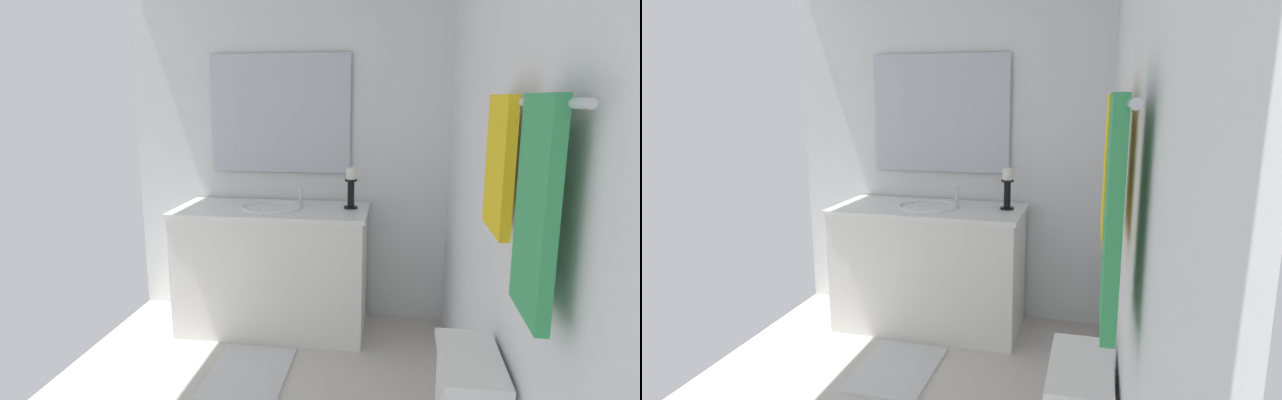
{
  "view_description": "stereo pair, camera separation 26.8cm",
  "coord_description": "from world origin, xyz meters",
  "views": [
    {
      "loc": [
        1.93,
        0.74,
        1.54
      ],
      "look_at": [
        -0.47,
        0.38,
        1.05
      ],
      "focal_mm": 28.65,
      "sensor_mm": 36.0,
      "label": 1
    },
    {
      "loc": [
        1.88,
        1.0,
        1.54
      ],
      "look_at": [
        -0.47,
        0.38,
        1.05
      ],
      "focal_mm": 28.65,
      "sensor_mm": 36.0,
      "label": 2
    }
  ],
  "objects": [
    {
      "name": "mirror",
      "position": [
        -1.54,
        -0.05,
        1.43
      ],
      "size": [
        0.02,
        0.97,
        0.8
      ],
      "primitive_type": "cube",
      "color": "silver"
    },
    {
      "name": "bath_mat",
      "position": [
        -0.63,
        -0.05,
        0.01
      ],
      "size": [
        0.6,
        0.44,
        0.02
      ],
      "primitive_type": "cube",
      "color": "silver",
      "rests_on": "ground"
    },
    {
      "name": "candle_holder_tall",
      "position": [
        -1.32,
        0.46,
        0.98
      ],
      "size": [
        0.09,
        0.09,
        0.27
      ],
      "color": "black",
      "rests_on": "vanity_cabinet"
    },
    {
      "name": "towel_near_vanity",
      "position": [
        0.39,
        1.04,
        1.35
      ],
      "size": [
        0.28,
        0.03,
        0.4
      ],
      "primitive_type": "cube",
      "color": "yellow",
      "rests_on": "towel_bar"
    },
    {
      "name": "towel_bar",
      "position": [
        0.6,
        1.06,
        1.53
      ],
      "size": [
        0.83,
        0.02,
        0.02
      ],
      "primitive_type": "cylinder",
      "rotation": [
        0.0,
        1.57,
        0.0
      ],
      "color": "silver"
    },
    {
      "name": "vanity_cabinet",
      "position": [
        -1.26,
        -0.05,
        0.42
      ],
      "size": [
        0.58,
        1.26,
        0.83
      ],
      "color": "white",
      "rests_on": "ground"
    },
    {
      "name": "towel_center",
      "position": [
        0.8,
        1.04,
        1.31
      ],
      "size": [
        0.24,
        0.03,
        0.49
      ],
      "primitive_type": "cube",
      "color": "#389E59",
      "rests_on": "towel_bar"
    },
    {
      "name": "wall_back",
      "position": [
        0.0,
        1.12,
        1.23
      ],
      "size": [
        3.16,
        0.04,
        2.45
      ],
      "primitive_type": "cube",
      "color": "white",
      "rests_on": "ground"
    },
    {
      "name": "sink_basin",
      "position": [
        -1.26,
        -0.05,
        0.8
      ],
      "size": [
        0.4,
        0.4,
        0.24
      ],
      "color": "white",
      "rests_on": "vanity_cabinet"
    },
    {
      "name": "wall_left",
      "position": [
        -1.58,
        0.0,
        1.23
      ],
      "size": [
        0.04,
        2.23,
        2.45
      ],
      "primitive_type": "cube",
      "color": "white",
      "rests_on": "ground"
    }
  ]
}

